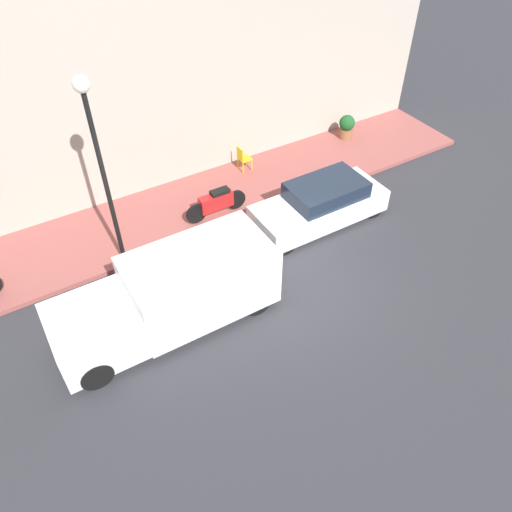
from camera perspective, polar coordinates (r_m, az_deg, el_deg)
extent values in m
plane|color=#2D2D33|center=(13.48, 5.37, -3.28)|extent=(60.00, 60.00, 0.00)
cube|color=#934C47|center=(16.38, -3.91, 6.85)|extent=(3.05, 18.13, 0.14)
cube|color=#B2A899|center=(15.94, -7.61, 20.48)|extent=(0.30, 18.13, 7.38)
cube|color=silver|center=(15.23, 7.20, 5.45)|extent=(1.62, 4.14, 0.69)
cube|color=#192333|center=(14.99, 8.03, 7.48)|extent=(1.43, 2.28, 0.49)
cylinder|color=black|center=(14.17, 3.46, 1.22)|extent=(0.20, 0.56, 0.56)
cylinder|color=black|center=(15.05, 0.53, 4.23)|extent=(0.20, 0.56, 0.56)
cylinder|color=black|center=(15.88, 13.38, 5.27)|extent=(0.20, 0.56, 0.56)
cylinder|color=black|center=(16.66, 10.27, 7.82)|extent=(0.20, 0.56, 0.56)
cube|color=white|center=(12.21, -6.42, -2.73)|extent=(1.95, 3.49, 1.62)
cube|color=white|center=(11.97, -17.99, -8.18)|extent=(1.85, 1.88, 1.13)
cube|color=#192333|center=(11.73, -19.61, -7.70)|extent=(1.66, 1.03, 0.45)
cylinder|color=black|center=(11.73, -17.78, -12.81)|extent=(0.22, 0.74, 0.74)
cylinder|color=black|center=(12.83, -20.07, -7.22)|extent=(0.22, 0.74, 0.74)
cylinder|color=black|center=(12.51, 0.15, -5.27)|extent=(0.22, 0.74, 0.74)
cylinder|color=black|center=(13.54, -3.57, -0.67)|extent=(0.22, 0.74, 0.74)
cube|color=#B21E1E|center=(15.18, -4.59, 6.24)|extent=(0.30, 1.06, 0.49)
cube|color=black|center=(15.05, -4.16, 7.34)|extent=(0.27, 0.58, 0.12)
cylinder|color=black|center=(15.08, -6.85, 4.81)|extent=(0.10, 0.63, 0.63)
cylinder|color=black|center=(15.55, -2.31, 6.45)|extent=(0.10, 0.63, 0.63)
cylinder|color=black|center=(12.89, -16.73, 7.66)|extent=(0.12, 0.12, 4.95)
sphere|color=silver|center=(11.67, -19.36, 18.04)|extent=(0.39, 0.39, 0.39)
cylinder|color=brown|center=(19.56, 10.21, 13.67)|extent=(0.50, 0.50, 0.37)
sphere|color=#195123|center=(19.36, 10.37, 14.74)|extent=(0.58, 0.58, 0.58)
cube|color=yellow|center=(17.28, -1.29, 11.09)|extent=(0.40, 0.40, 0.04)
cube|color=yellow|center=(17.08, -1.83, 11.58)|extent=(0.40, 0.04, 0.42)
cylinder|color=yellow|center=(17.35, -0.49, 10.36)|extent=(0.04, 0.04, 0.41)
cylinder|color=yellow|center=(17.60, -1.07, 10.87)|extent=(0.04, 0.04, 0.41)
cylinder|color=yellow|center=(17.20, -1.49, 10.03)|extent=(0.04, 0.04, 0.41)
cylinder|color=yellow|center=(17.46, -2.06, 10.56)|extent=(0.04, 0.04, 0.41)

